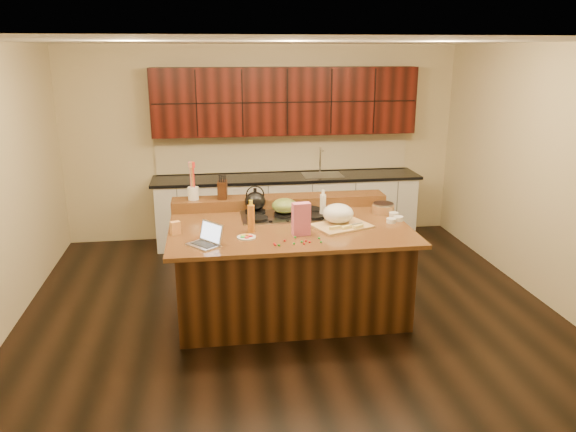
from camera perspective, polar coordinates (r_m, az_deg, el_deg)
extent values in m
cube|color=black|center=(6.03, 0.07, -9.33)|extent=(5.50, 5.00, 0.01)
cube|color=silver|center=(5.42, 0.08, 17.38)|extent=(5.50, 5.00, 0.01)
cube|color=#CBBB8E|center=(8.01, -2.58, 7.39)|extent=(5.50, 0.01, 2.70)
cube|color=#CBBB8E|center=(3.23, 6.65, -6.88)|extent=(5.50, 0.01, 2.70)
cube|color=#CBBB8E|center=(6.56, 24.69, 3.81)|extent=(0.01, 5.00, 2.70)
cube|color=black|center=(5.85, 0.07, -5.40)|extent=(2.22, 1.42, 0.88)
cube|color=black|center=(5.69, 0.07, -1.11)|extent=(2.40, 1.60, 0.04)
cube|color=black|center=(6.33, -0.86, 1.49)|extent=(2.40, 0.30, 0.12)
cube|color=gray|center=(5.97, -0.35, -0.01)|extent=(0.92, 0.52, 0.02)
cylinder|color=black|center=(6.05, -3.33, 0.42)|extent=(0.22, 0.22, 0.03)
cylinder|color=black|center=(6.13, 2.26, 0.65)|extent=(0.22, 0.22, 0.03)
cylinder|color=black|center=(5.80, -3.10, -0.28)|extent=(0.22, 0.22, 0.03)
cylinder|color=black|center=(5.89, 2.72, -0.04)|extent=(0.22, 0.22, 0.03)
cylinder|color=black|center=(5.96, -0.35, 0.20)|extent=(0.22, 0.22, 0.03)
cube|color=silver|center=(7.92, -0.08, 0.62)|extent=(3.60, 0.62, 0.90)
cube|color=black|center=(7.80, -0.09, 3.94)|extent=(3.70, 0.66, 0.04)
cube|color=gray|center=(7.88, 3.52, 4.15)|extent=(0.55, 0.42, 0.01)
cylinder|color=gray|center=(8.02, 3.28, 5.72)|extent=(0.02, 0.02, 0.36)
cube|color=black|center=(7.79, -0.25, 11.59)|extent=(3.60, 0.34, 0.90)
cube|color=#CBBB8E|center=(8.05, -0.41, 6.36)|extent=(3.60, 0.03, 0.50)
ellipsoid|color=black|center=(6.02, -3.35, 1.51)|extent=(0.25, 0.25, 0.20)
ellipsoid|color=#5B6E2C|center=(5.94, -0.35, 1.06)|extent=(0.32, 0.32, 0.15)
cube|color=#B7B7BC|center=(5.15, -8.58, -2.93)|extent=(0.33, 0.34, 0.01)
cube|color=black|center=(5.14, -8.59, -2.84)|extent=(0.24, 0.26, 0.00)
cube|color=#B7B7BC|center=(5.17, -7.80, -1.63)|extent=(0.22, 0.26, 0.18)
cube|color=silver|center=(5.17, -7.84, -1.64)|extent=(0.20, 0.23, 0.16)
cylinder|color=#C37022|center=(5.44, -3.77, -0.27)|extent=(0.07, 0.07, 0.27)
cylinder|color=silver|center=(5.91, 3.57, 1.00)|extent=(0.08, 0.08, 0.25)
cube|color=tan|center=(5.64, 5.46, -1.02)|extent=(0.64, 0.56, 0.02)
ellipsoid|color=white|center=(5.67, 5.11, 0.27)|extent=(0.31, 0.31, 0.19)
cube|color=#EDD872|center=(5.49, 4.78, -1.18)|extent=(0.12, 0.03, 0.03)
cube|color=#EDD872|center=(5.52, 5.97, -1.13)|extent=(0.12, 0.03, 0.03)
cube|color=#EDD872|center=(5.55, 7.15, -1.07)|extent=(0.12, 0.03, 0.03)
cylinder|color=gray|center=(5.64, 6.67, -0.84)|extent=(0.21, 0.08, 0.01)
cylinder|color=white|center=(5.93, 11.15, -0.25)|extent=(0.13, 0.13, 0.04)
cylinder|color=white|center=(6.07, 10.69, 0.15)|extent=(0.12, 0.12, 0.04)
cylinder|color=white|center=(5.85, 10.45, -0.46)|extent=(0.11, 0.11, 0.04)
cylinder|color=#996B3F|center=(6.18, 9.64, 0.72)|extent=(0.30, 0.30, 0.09)
cone|color=silver|center=(5.56, 6.29, -1.06)|extent=(0.10, 0.10, 0.07)
cube|color=#DD688E|center=(5.34, 1.35, -0.31)|extent=(0.18, 0.11, 0.32)
cylinder|color=white|center=(5.31, -4.25, -2.17)|extent=(0.23, 0.23, 0.01)
cube|color=#E1964F|center=(5.49, -11.37, -1.19)|extent=(0.11, 0.09, 0.13)
cylinder|color=white|center=(6.25, -9.60, 2.29)|extent=(0.12, 0.12, 0.14)
cube|color=black|center=(6.25, -6.68, 2.66)|extent=(0.12, 0.17, 0.20)
ellipsoid|color=red|center=(5.12, -1.41, -2.82)|extent=(0.02, 0.02, 0.02)
ellipsoid|color=#198C26|center=(5.17, 3.38, -2.65)|extent=(0.02, 0.02, 0.02)
ellipsoid|color=red|center=(5.19, 1.82, -2.54)|extent=(0.02, 0.02, 0.02)
ellipsoid|color=#198C26|center=(5.29, 0.74, -2.17)|extent=(0.02, 0.02, 0.02)
ellipsoid|color=red|center=(5.16, 2.21, -2.65)|extent=(0.02, 0.02, 0.02)
ellipsoid|color=#198C26|center=(5.27, 3.18, -2.26)|extent=(0.02, 0.02, 0.02)
ellipsoid|color=red|center=(5.09, -1.30, -2.93)|extent=(0.02, 0.02, 0.02)
ellipsoid|color=#198C26|center=(5.17, 1.40, -2.62)|extent=(0.02, 0.02, 0.02)
ellipsoid|color=red|center=(5.12, 1.65, -2.83)|extent=(0.02, 0.02, 0.02)
ellipsoid|color=#198C26|center=(5.12, 0.61, -2.81)|extent=(0.02, 0.02, 0.02)
ellipsoid|color=red|center=(5.20, -0.33, -2.51)|extent=(0.02, 0.02, 0.02)
ellipsoid|color=#198C26|center=(5.08, -0.92, -2.98)|extent=(0.02, 0.02, 0.02)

